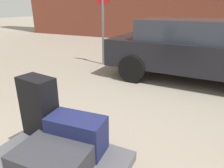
# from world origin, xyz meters

# --- Properties ---
(luggage_cart) EXTENTS (1.30, 0.85, 0.34)m
(luggage_cart) POSITION_xyz_m (0.00, 0.00, 0.27)
(luggage_cart) COLOR #4C4C51
(luggage_cart) RESTS_ON ground_plane
(duffel_bag_navy_front_left) EXTENTS (0.59, 0.34, 0.36)m
(duffel_bag_navy_front_left) POSITION_xyz_m (0.10, 0.21, 0.52)
(duffel_bag_navy_front_left) COLOR #191E47
(duffel_bag_navy_front_left) RESTS_ON luggage_cart
(suitcase_charcoal_center) EXTENTS (0.65, 0.47, 0.21)m
(suitcase_charcoal_center) POSITION_xyz_m (0.07, -0.14, 0.45)
(suitcase_charcoal_center) COLOR #2D2D33
(suitcase_charcoal_center) RESTS_ON luggage_cart
(suitcase_black_stacked_top) EXTENTS (0.42, 0.27, 0.67)m
(suitcase_black_stacked_top) POSITION_xyz_m (-0.41, 0.26, 0.68)
(suitcase_black_stacked_top) COLOR black
(suitcase_black_stacked_top) RESTS_ON luggage_cart
(parked_car) EXTENTS (4.35, 2.02, 1.42)m
(parked_car) POSITION_xyz_m (0.93, 4.03, 0.76)
(parked_car) COLOR black
(parked_car) RESTS_ON ground_plane
(no_parking_sign) EXTENTS (0.50, 0.07, 2.23)m
(no_parking_sign) POSITION_xyz_m (-1.82, 4.33, 1.39)
(no_parking_sign) COLOR slate
(no_parking_sign) RESTS_ON ground_plane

